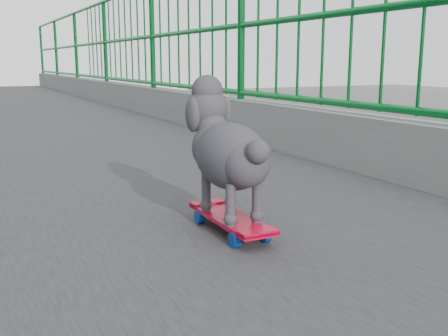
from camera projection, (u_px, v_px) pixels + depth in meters
railing at (160, 178)px, 1.70m from camera, size 3.00×24.00×1.42m
skateboard at (231, 220)px, 1.81m from camera, size 0.14×0.44×0.06m
poodle at (227, 149)px, 1.79m from camera, size 0.22×0.53×0.43m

